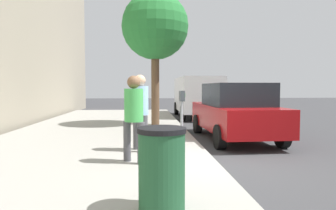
# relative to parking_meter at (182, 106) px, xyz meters

# --- Properties ---
(ground_plane) EXTENTS (80.00, 80.00, 0.00)m
(ground_plane) POSITION_rel_parking_meter_xyz_m (-1.30, -0.53, -1.17)
(ground_plane) COLOR #38383A
(ground_plane) RESTS_ON ground
(sidewalk_slab) EXTENTS (28.00, 6.00, 0.15)m
(sidewalk_slab) POSITION_rel_parking_meter_xyz_m (-1.30, 2.47, -1.09)
(sidewalk_slab) COLOR gray
(sidewalk_slab) RESTS_ON ground_plane
(parking_meter) EXTENTS (0.36, 0.12, 1.41)m
(parking_meter) POSITION_rel_parking_meter_xyz_m (0.00, 0.00, 0.00)
(parking_meter) COLOR gray
(parking_meter) RESTS_ON sidewalk_slab
(pedestrian_at_meter) EXTENTS (0.48, 0.39, 1.79)m
(pedestrian_at_meter) POSITION_rel_parking_meter_xyz_m (-0.37, 1.03, 0.04)
(pedestrian_at_meter) COLOR #47474C
(pedestrian_at_meter) RESTS_ON sidewalk_slab
(pedestrian_bystander) EXTENTS (0.39, 0.44, 1.72)m
(pedestrian_bystander) POSITION_rel_parking_meter_xyz_m (-1.48, 1.13, -0.01)
(pedestrian_bystander) COLOR #47474C
(pedestrian_bystander) RESTS_ON sidewalk_slab
(parked_sedan_near) EXTENTS (4.46, 2.08, 1.77)m
(parked_sedan_near) POSITION_rel_parking_meter_xyz_m (1.74, -1.89, -0.27)
(parked_sedan_near) COLOR maroon
(parked_sedan_near) RESTS_ON ground_plane
(parked_van_far) EXTENTS (5.22, 2.16, 2.18)m
(parked_van_far) POSITION_rel_parking_meter_xyz_m (8.76, -1.88, 0.09)
(parked_van_far) COLOR silver
(parked_van_far) RESTS_ON ground_plane
(street_tree) EXTENTS (2.64, 2.64, 5.24)m
(street_tree) POSITION_rel_parking_meter_xyz_m (4.54, 0.51, 2.86)
(street_tree) COLOR brown
(street_tree) RESTS_ON sidewalk_slab
(trash_bin) EXTENTS (0.59, 0.59, 1.01)m
(trash_bin) POSITION_rel_parking_meter_xyz_m (-3.84, 0.71, -0.51)
(trash_bin) COLOR #1E4C2D
(trash_bin) RESTS_ON sidewalk_slab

